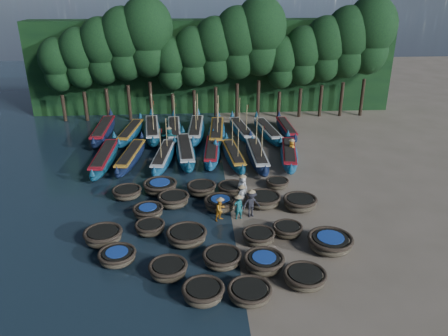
{
  "coord_description": "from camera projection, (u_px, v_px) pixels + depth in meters",
  "views": [
    {
      "loc": [
        -2.07,
        -25.94,
        13.69
      ],
      "look_at": [
        -0.14,
        3.02,
        1.3
      ],
      "focal_mm": 35.0,
      "sensor_mm": 36.0,
      "label": 1
    }
  ],
  "objects": [
    {
      "name": "long_boat_7",
      "position": [
        257.0,
        155.0,
        35.85
      ],
      "size": [
        1.59,
        8.52,
        3.62
      ],
      "rotation": [
        0.0,
        0.0,
        0.01
      ],
      "color": "#0F1739",
      "rests_on": "ground"
    },
    {
      "name": "long_boat_4",
      "position": [
        185.0,
        151.0,
        36.64
      ],
      "size": [
        2.21,
        8.89,
        1.57
      ],
      "rotation": [
        0.0,
        0.0,
        0.08
      ],
      "color": "#0D3E4D",
      "rests_on": "ground"
    },
    {
      "name": "tree_14",
      "position": [
        370.0,
        35.0,
        45.25
      ],
      "size": [
        5.34,
        5.34,
        12.58
      ],
      "color": "black",
      "rests_on": "ground"
    },
    {
      "name": "coracle_7",
      "position": [
        222.0,
        258.0,
        22.76
      ],
      "size": [
        2.52,
        2.52,
        0.74
      ],
      "rotation": [
        0.0,
        0.0,
        0.4
      ],
      "color": "brown",
      "rests_on": "ground"
    },
    {
      "name": "fisherman_0",
      "position": [
        242.0,
        186.0,
        29.65
      ],
      "size": [
        0.95,
        0.97,
        1.89
      ],
      "rotation": [
        0.0,
        0.0,
        5.47
      ],
      "color": "silver",
      "rests_on": "ground"
    },
    {
      "name": "long_boat_13",
      "position": [
        196.0,
        130.0,
        41.93
      ],
      "size": [
        2.13,
        9.03,
        3.84
      ],
      "rotation": [
        0.0,
        0.0,
        -0.06
      ],
      "color": "navy",
      "rests_on": "ground"
    },
    {
      "name": "long_boat_17",
      "position": [
        286.0,
        129.0,
        42.54
      ],
      "size": [
        1.48,
        7.57,
        1.33
      ],
      "rotation": [
        0.0,
        0.0,
        0.02
      ],
      "color": "#0F1739",
      "rests_on": "ground"
    },
    {
      "name": "fisherman_4",
      "position": [
        242.0,
        196.0,
        28.51
      ],
      "size": [
        0.9,
        0.88,
        1.72
      ],
      "rotation": [
        0.0,
        0.0,
        0.77
      ],
      "color": "silver",
      "rests_on": "ground"
    },
    {
      "name": "tree_0",
      "position": [
        57.0,
        65.0,
        44.34
      ],
      "size": [
        3.68,
        3.68,
        8.68
      ],
      "color": "black",
      "rests_on": "ground"
    },
    {
      "name": "tree_10",
      "position": [
        281.0,
        62.0,
        45.75
      ],
      "size": [
        3.68,
        3.68,
        8.68
      ],
      "color": "black",
      "rests_on": "ground"
    },
    {
      "name": "long_boat_2",
      "position": [
        131.0,
        157.0,
        35.63
      ],
      "size": [
        2.44,
        8.17,
        1.45
      ],
      "rotation": [
        0.0,
        0.0,
        -0.13
      ],
      "color": "#0F1739",
      "rests_on": "ground"
    },
    {
      "name": "long_boat_14",
      "position": [
        217.0,
        132.0,
        41.25
      ],
      "size": [
        2.27,
        9.04,
        3.85
      ],
      "rotation": [
        0.0,
        0.0,
        -0.08
      ],
      "color": "navy",
      "rests_on": "ground"
    },
    {
      "name": "coracle_16",
      "position": [
        174.0,
        200.0,
        28.75
      ],
      "size": [
        2.22,
        2.22,
        0.84
      ],
      "rotation": [
        0.0,
        0.0,
        0.18
      ],
      "color": "brown",
      "rests_on": "ground"
    },
    {
      "name": "coracle_9",
      "position": [
        330.0,
        242.0,
        24.03
      ],
      "size": [
        2.89,
        2.89,
        0.84
      ],
      "rotation": [
        0.0,
        0.0,
        -0.26
      ],
      "color": "brown",
      "rests_on": "ground"
    },
    {
      "name": "coracle_15",
      "position": [
        148.0,
        211.0,
        27.37
      ],
      "size": [
        2.05,
        2.05,
        0.76
      ],
      "rotation": [
        0.0,
        0.0,
        0.17
      ],
      "color": "brown",
      "rests_on": "ground"
    },
    {
      "name": "fisherman_1",
      "position": [
        238.0,
        206.0,
        27.06
      ],
      "size": [
        0.66,
        0.52,
        1.78
      ],
      "rotation": [
        0.0,
        0.0,
        3.42
      ],
      "color": "#186266",
      "rests_on": "ground"
    },
    {
      "name": "tree_11",
      "position": [
        303.0,
        55.0,
        45.62
      ],
      "size": [
        4.09,
        4.09,
        9.65
      ],
      "color": "black",
      "rests_on": "ground"
    },
    {
      "name": "tree_5",
      "position": [
        171.0,
        63.0,
        45.04
      ],
      "size": [
        3.68,
        3.68,
        8.68
      ],
      "color": "black",
      "rests_on": "ground"
    },
    {
      "name": "coracle_5",
      "position": [
        117.0,
        256.0,
        22.96
      ],
      "size": [
        2.28,
        2.28,
        0.69
      ],
      "rotation": [
        0.0,
        0.0,
        -0.25
      ],
      "color": "brown",
      "rests_on": "ground"
    },
    {
      "name": "long_boat_5",
      "position": [
        212.0,
        152.0,
        36.74
      ],
      "size": [
        1.97,
        7.93,
        1.4
      ],
      "rotation": [
        0.0,
        0.0,
        -0.08
      ],
      "color": "navy",
      "rests_on": "ground"
    },
    {
      "name": "fisherman_5",
      "position": [
        169.0,
        137.0,
        39.03
      ],
      "size": [
        1.74,
        0.93,
        1.99
      ],
      "rotation": [
        0.0,
        0.0,
        2.88
      ],
      "color": "#186266",
      "rests_on": "ground"
    },
    {
      "name": "coracle_8",
      "position": [
        264.0,
        262.0,
        22.35
      ],
      "size": [
        2.52,
        2.52,
        0.81
      ],
      "rotation": [
        0.0,
        0.0,
        0.36
      ],
      "color": "brown",
      "rests_on": "ground"
    },
    {
      "name": "coracle_4",
      "position": [
        305.0,
        277.0,
        21.3
      ],
      "size": [
        2.43,
        2.43,
        0.72
      ],
      "rotation": [
        0.0,
        0.0,
        -0.25
      ],
      "color": "brown",
      "rests_on": "ground"
    },
    {
      "name": "fisherman_6",
      "position": [
        291.0,
        148.0,
        36.48
      ],
      "size": [
        0.54,
        0.82,
        1.85
      ],
      "rotation": [
        0.0,
        0.0,
        1.55
      ],
      "color": "orange",
      "rests_on": "ground"
    },
    {
      "name": "tree_1",
      "position": [
        80.0,
        58.0,
        44.22
      ],
      "size": [
        4.09,
        4.09,
        9.65
      ],
      "color": "black",
      "rests_on": "ground"
    },
    {
      "name": "tree_12",
      "position": [
        325.0,
        48.0,
        45.5
      ],
      "size": [
        4.51,
        4.51,
        10.63
      ],
      "color": "black",
      "rests_on": "ground"
    },
    {
      "name": "coracle_18",
      "position": [
        263.0,
        200.0,
        28.82
      ],
      "size": [
        2.56,
        2.56,
        0.79
      ],
      "rotation": [
        0.0,
        0.0,
        0.21
      ],
      "color": "brown",
      "rests_on": "ground"
    },
    {
      "name": "fisherman_2",
      "position": [
        220.0,
        208.0,
        26.96
      ],
      "size": [
        0.91,
        0.9,
        1.69
      ],
      "rotation": [
        0.0,
        0.0,
        0.72
      ],
      "color": "orange",
      "rests_on": "ground"
    },
    {
      "name": "coracle_2",
      "position": [
        203.0,
        292.0,
        20.2
      ],
      "size": [
        2.28,
        2.28,
        0.79
      ],
      "rotation": [
        0.0,
        0.0,
        -0.27
      ],
      "color": "brown",
      "rests_on": "ground"
    },
    {
      "name": "long_boat_16",
      "position": [
        267.0,
        131.0,
        41.65
      ],
      "size": [
        2.53,
        8.33,
        1.48
      ],
      "rotation": [
        0.0,
        0.0,
        0.13
      ],
      "color": "#0D3E4D",
      "rests_on": "ground"
    },
    {
      "name": "long_boat_9",
      "position": [
        103.0,
        131.0,
        41.64
      ],
      "size": [
        1.61,
        9.22,
        1.62
      ],
      "rotation": [
        0.0,
        0.0,
        0.0
      ],
      "color": "#0F1739",
      "rests_on": "ground"
    },
    {
      "name": "tree_2",
      "position": [
        102.0,
        51.0,
        44.09
      ],
      "size": [
        4.51,
        4.51,
        10.63
      ],
      "color": "black",
      "rests_on": "ground"
    },
    {
      "name": "coracle_14",
      "position": [
        288.0,
        230.0,
        25.48
      ],
      "size": [
        1.78,
        1.78,
        0.66
      ],
      "rotation": [
        0.0,
        0.0,
        0.06
      ],
      "color": "brown",
      "rests_on": "ground"
    },
    {
      "name": "long_boat_11",
      "position": [
        152.0,
        130.0,
        41.84
      ],
      "size": [
        2.5,
        9.07,
        3.87
      ],
      "rotation": [
        0.0,
        0.0,
        0.1
      ],
      "color": "#0D3E4D",
      "rests_on": "ground"
    },
    {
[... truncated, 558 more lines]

